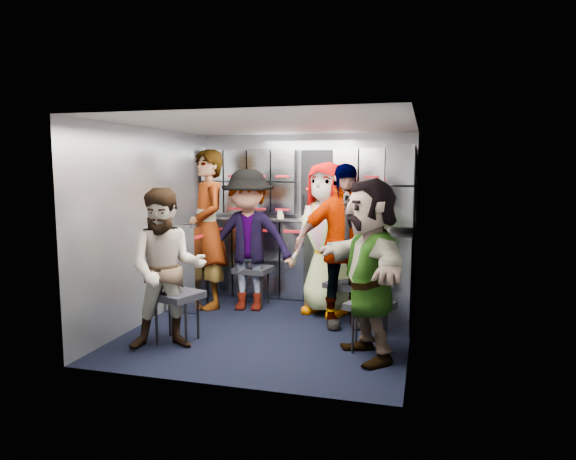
% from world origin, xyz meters
% --- Properties ---
extents(floor, '(3.00, 3.00, 0.00)m').
position_xyz_m(floor, '(0.00, 0.00, 0.00)').
color(floor, black).
rests_on(floor, ground).
extents(wall_back, '(2.80, 0.04, 2.10)m').
position_xyz_m(wall_back, '(0.00, 1.50, 1.05)').
color(wall_back, '#8F949C').
rests_on(wall_back, ground).
extents(wall_left, '(0.04, 3.00, 2.10)m').
position_xyz_m(wall_left, '(-1.40, 0.00, 1.05)').
color(wall_left, '#8F949C').
rests_on(wall_left, ground).
extents(wall_right, '(0.04, 3.00, 2.10)m').
position_xyz_m(wall_right, '(1.40, 0.00, 1.05)').
color(wall_right, '#8F949C').
rests_on(wall_right, ground).
extents(ceiling, '(2.80, 3.00, 0.02)m').
position_xyz_m(ceiling, '(0.00, 0.00, 2.10)').
color(ceiling, silver).
rests_on(ceiling, wall_back).
extents(cart_bank_back, '(2.68, 0.38, 0.99)m').
position_xyz_m(cart_bank_back, '(0.00, 1.29, 0.49)').
color(cart_bank_back, gray).
rests_on(cart_bank_back, ground).
extents(cart_bank_left, '(0.38, 0.76, 0.99)m').
position_xyz_m(cart_bank_left, '(-1.19, 0.56, 0.49)').
color(cart_bank_left, gray).
rests_on(cart_bank_left, ground).
extents(counter, '(2.68, 0.42, 0.03)m').
position_xyz_m(counter, '(0.00, 1.29, 1.01)').
color(counter, '#B5B7BC').
rests_on(counter, cart_bank_back).
extents(locker_bank_back, '(2.68, 0.28, 0.82)m').
position_xyz_m(locker_bank_back, '(0.00, 1.35, 1.49)').
color(locker_bank_back, gray).
rests_on(locker_bank_back, wall_back).
extents(locker_bank_right, '(0.28, 1.00, 0.82)m').
position_xyz_m(locker_bank_right, '(1.25, 0.70, 1.49)').
color(locker_bank_right, gray).
rests_on(locker_bank_right, wall_right).
extents(right_cabinet, '(0.28, 1.20, 1.00)m').
position_xyz_m(right_cabinet, '(1.25, 0.60, 0.50)').
color(right_cabinet, gray).
rests_on(right_cabinet, ground).
extents(coffee_niche, '(0.46, 0.16, 0.84)m').
position_xyz_m(coffee_niche, '(0.18, 1.41, 1.47)').
color(coffee_niche, black).
rests_on(coffee_niche, wall_back).
extents(red_latch_strip, '(2.60, 0.02, 0.03)m').
position_xyz_m(red_latch_strip, '(0.00, 1.09, 0.88)').
color(red_latch_strip, '#A5131B').
rests_on(red_latch_strip, cart_bank_back).
extents(jump_seat_near_left, '(0.52, 0.50, 0.49)m').
position_xyz_m(jump_seat_near_left, '(-0.77, -0.67, 0.43)').
color(jump_seat_near_left, black).
rests_on(jump_seat_near_left, ground).
extents(jump_seat_mid_left, '(0.44, 0.42, 0.47)m').
position_xyz_m(jump_seat_mid_left, '(-0.49, 0.77, 0.42)').
color(jump_seat_mid_left, black).
rests_on(jump_seat_mid_left, ground).
extents(jump_seat_center, '(0.49, 0.47, 0.50)m').
position_xyz_m(jump_seat_center, '(0.44, 0.85, 0.44)').
color(jump_seat_center, black).
rests_on(jump_seat_center, ground).
extents(jump_seat_mid_right, '(0.47, 0.45, 0.43)m').
position_xyz_m(jump_seat_mid_right, '(0.68, 0.42, 0.38)').
color(jump_seat_mid_right, black).
rests_on(jump_seat_mid_right, ground).
extents(jump_seat_near_right, '(0.48, 0.47, 0.45)m').
position_xyz_m(jump_seat_near_right, '(1.05, -0.42, 0.40)').
color(jump_seat_near_right, black).
rests_on(jump_seat_near_right, ground).
extents(attendant_standing, '(0.79, 0.81, 1.88)m').
position_xyz_m(attendant_standing, '(-0.99, 0.58, 0.94)').
color(attendant_standing, black).
rests_on(attendant_standing, ground).
extents(attendant_arc_a, '(0.89, 0.81, 1.49)m').
position_xyz_m(attendant_arc_a, '(-0.77, -0.85, 0.75)').
color(attendant_arc_a, black).
rests_on(attendant_arc_a, ground).
extents(attendant_arc_b, '(1.14, 0.75, 1.65)m').
position_xyz_m(attendant_arc_b, '(-0.49, 0.59, 0.83)').
color(attendant_arc_b, black).
rests_on(attendant_arc_b, ground).
extents(attendant_arc_c, '(0.99, 0.81, 1.73)m').
position_xyz_m(attendant_arc_c, '(0.44, 0.67, 0.87)').
color(attendant_arc_c, black).
rests_on(attendant_arc_c, ground).
extents(attendant_arc_d, '(1.09, 0.73, 1.72)m').
position_xyz_m(attendant_arc_d, '(0.68, 0.24, 0.86)').
color(attendant_arc_d, black).
rests_on(attendant_arc_d, ground).
extents(attendant_arc_e, '(1.15, 1.51, 1.59)m').
position_xyz_m(attendant_arc_e, '(1.05, -0.60, 0.80)').
color(attendant_arc_e, black).
rests_on(attendant_arc_e, ground).
extents(bottle_left, '(0.07, 0.07, 0.27)m').
position_xyz_m(bottle_left, '(-0.61, 1.24, 1.16)').
color(bottle_left, white).
rests_on(bottle_left, counter).
extents(bottle_mid, '(0.07, 0.07, 0.26)m').
position_xyz_m(bottle_mid, '(-0.58, 1.24, 1.16)').
color(bottle_mid, white).
rests_on(bottle_mid, counter).
extents(bottle_right, '(0.06, 0.06, 0.24)m').
position_xyz_m(bottle_right, '(0.36, 1.24, 1.15)').
color(bottle_right, white).
rests_on(bottle_right, counter).
extents(cup_left, '(0.08, 0.08, 0.11)m').
position_xyz_m(cup_left, '(-0.27, 1.23, 1.08)').
color(cup_left, tan).
rests_on(cup_left, counter).
extents(cup_right, '(0.07, 0.07, 0.09)m').
position_xyz_m(cup_right, '(0.55, 1.23, 1.08)').
color(cup_right, tan).
rests_on(cup_right, counter).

